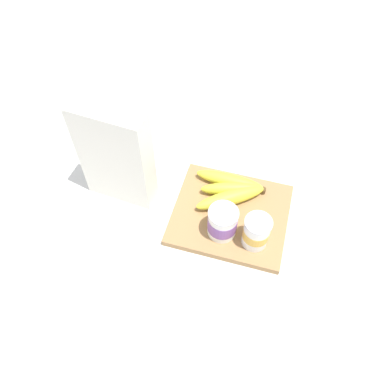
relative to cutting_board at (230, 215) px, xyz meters
The scene contains 6 objects.
ground_plane 0.01m from the cutting_board, ahead, with size 2.40×2.40×0.00m, color silver.
cutting_board is the anchor object (origin of this frame).
cereal_box 0.32m from the cutting_board, ahead, with size 0.18×0.06×0.29m, color white.
yogurt_cup_front 0.11m from the cutting_board, 137.62° to the left, with size 0.06×0.06×0.09m.
yogurt_cup_back 0.08m from the cutting_board, 80.26° to the left, with size 0.07×0.07×0.08m.
banana_bunch 0.07m from the cutting_board, 76.27° to the right, with size 0.19×0.14×0.04m.
Camera 1 is at (-0.05, 0.54, 0.84)m, focal length 36.48 mm.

